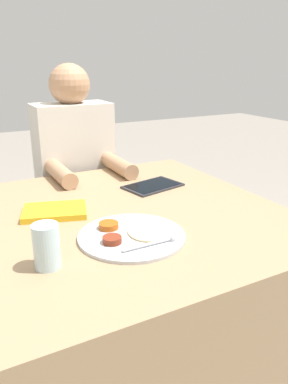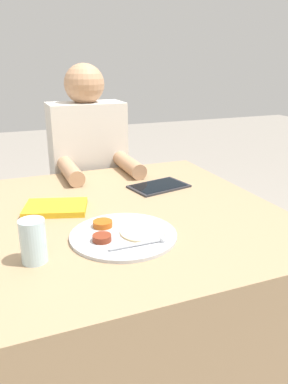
% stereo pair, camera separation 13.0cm
% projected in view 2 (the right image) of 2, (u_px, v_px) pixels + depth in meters
% --- Properties ---
extents(ground_plane, '(12.00, 12.00, 0.00)m').
position_uv_depth(ground_plane, '(112.00, 381.00, 1.52)').
color(ground_plane, gray).
extents(dining_table, '(1.18, 1.07, 0.74)m').
position_uv_depth(dining_table, '(109.00, 305.00, 1.40)').
color(dining_table, '#9E7F5B').
rests_on(dining_table, ground_plane).
extents(thali_tray, '(0.32, 0.32, 0.03)m').
position_uv_depth(thali_tray, '(124.00, 235.00, 1.10)').
color(thali_tray, '#B7BABF').
rests_on(thali_tray, dining_table).
extents(red_notebook, '(0.24, 0.20, 0.02)m').
position_uv_depth(red_notebook, '(56.00, 208.00, 1.30)').
color(red_notebook, silver).
rests_on(red_notebook, dining_table).
extents(tablet_device, '(0.25, 0.19, 0.01)m').
position_uv_depth(tablet_device, '(159.00, 186.00, 1.53)').
color(tablet_device, '#28282D').
rests_on(tablet_device, dining_table).
extents(person_diner, '(0.36, 0.48, 1.22)m').
position_uv_depth(person_diner, '(90.00, 193.00, 1.95)').
color(person_diner, black).
rests_on(person_diner, ground_plane).
extents(drinking_glass, '(0.07, 0.07, 0.12)m').
position_uv_depth(drinking_glass, '(33.00, 241.00, 0.95)').
color(drinking_glass, silver).
rests_on(drinking_glass, dining_table).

